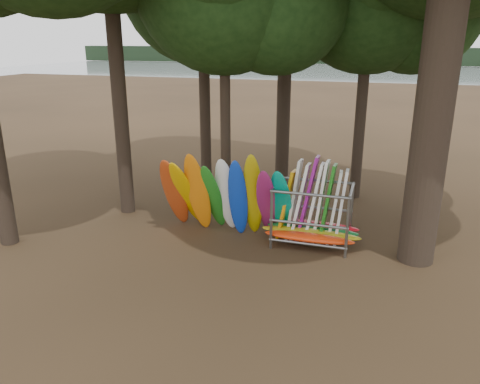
% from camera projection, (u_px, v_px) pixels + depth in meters
% --- Properties ---
extents(ground, '(120.00, 120.00, 0.00)m').
position_uv_depth(ground, '(242.00, 251.00, 14.52)').
color(ground, '#47331E').
rests_on(ground, ground).
extents(lake, '(160.00, 160.00, 0.00)m').
position_uv_depth(lake, '(360.00, 82.00, 68.93)').
color(lake, gray).
rests_on(lake, ground).
extents(far_shore, '(160.00, 4.00, 4.00)m').
position_uv_depth(far_shore, '(374.00, 56.00, 113.65)').
color(far_shore, black).
rests_on(far_shore, ground).
extents(kayak_row, '(4.43, 2.10, 3.09)m').
position_uv_depth(kayak_row, '(224.00, 197.00, 15.30)').
color(kayak_row, '#B03A12').
rests_on(kayak_row, ground).
extents(storage_rack, '(3.17, 1.60, 2.84)m').
position_uv_depth(storage_rack, '(312.00, 216.00, 14.79)').
color(storage_rack, slate).
rests_on(storage_rack, ground).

